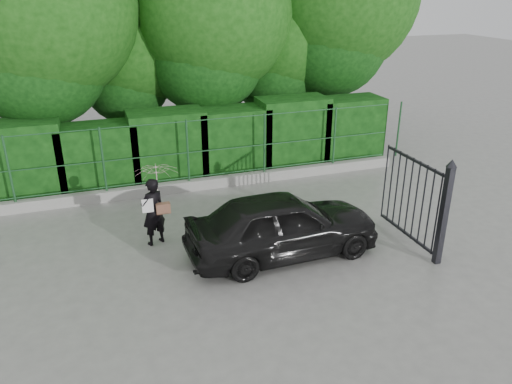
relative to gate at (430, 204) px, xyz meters
name	(u,v)px	position (x,y,z in m)	size (l,w,h in m)	color
ground	(216,271)	(-4.60, 0.72, -1.19)	(80.00, 80.00, 0.00)	gray
kerb	(176,187)	(-4.60, 5.22, -1.04)	(14.00, 0.25, 0.30)	#9E9E99
fence	(181,152)	(-4.38, 5.22, 0.01)	(14.13, 0.06, 1.80)	#1D4D28
hedge	(170,147)	(-4.55, 6.22, -0.13)	(14.20, 1.20, 2.25)	black
trees	(184,15)	(-3.46, 8.46, 3.43)	(17.10, 6.15, 8.08)	black
gate	(430,204)	(0.00, 0.00, 0.00)	(0.22, 2.33, 2.36)	black
woman	(156,192)	(-5.50, 2.40, 0.06)	(0.98, 0.98, 1.89)	black
car	(282,225)	(-3.01, 0.96, -0.47)	(1.71, 4.24, 1.44)	black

